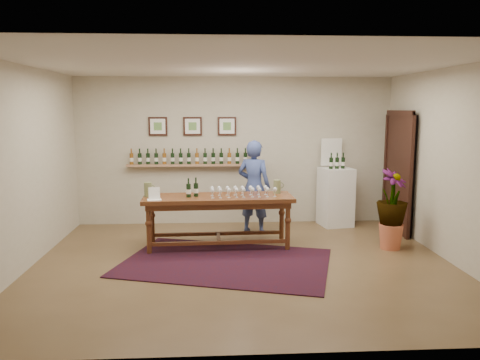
{
  "coord_description": "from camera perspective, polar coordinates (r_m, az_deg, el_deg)",
  "views": [
    {
      "loc": [
        -0.42,
        -6.43,
        2.2
      ],
      "look_at": [
        0.0,
        0.8,
        1.1
      ],
      "focal_mm": 35.0,
      "sensor_mm": 36.0,
      "label": 1
    }
  ],
  "objects": [
    {
      "name": "info_sign",
      "position": [
        9.12,
        11.09,
        3.37
      ],
      "size": [
        0.41,
        0.09,
        0.57
      ],
      "primitive_type": "cube",
      "rotation": [
        0.0,
        0.0,
        0.17
      ],
      "color": "white",
      "rests_on": "display_pedestal"
    },
    {
      "name": "table_bottles",
      "position": [
        7.36,
        -5.84,
        -1.01
      ],
      "size": [
        0.26,
        0.16,
        0.27
      ],
      "primitive_type": null,
      "rotation": [
        0.0,
        0.0,
        -0.08
      ],
      "color": "black",
      "rests_on": "tasting_table"
    },
    {
      "name": "display_pedestal",
      "position": [
        9.06,
        11.57,
        -2.02
      ],
      "size": [
        0.64,
        0.64,
        1.1
      ],
      "primitive_type": "cube",
      "rotation": [
        0.0,
        0.0,
        0.17
      ],
      "color": "white",
      "rests_on": "ground"
    },
    {
      "name": "room_shell",
      "position": [
        8.73,
        13.56,
        1.29
      ],
      "size": [
        6.0,
        6.0,
        6.0
      ],
      "color": "beige",
      "rests_on": "ground"
    },
    {
      "name": "tasting_table",
      "position": [
        7.44,
        -2.66,
        -2.91
      ],
      "size": [
        2.38,
        0.83,
        0.84
      ],
      "rotation": [
        0.0,
        0.0,
        0.03
      ],
      "color": "#4F2213",
      "rests_on": "ground"
    },
    {
      "name": "pitcher_right",
      "position": [
        7.66,
        4.54,
        -0.8
      ],
      "size": [
        0.16,
        0.16,
        0.22
      ],
      "primitive_type": null,
      "rotation": [
        0.0,
        0.0,
        0.18
      ],
      "color": "olive",
      "rests_on": "tasting_table"
    },
    {
      "name": "potted_plant",
      "position": [
        7.75,
        18.03,
        -3.41
      ],
      "size": [
        0.82,
        0.82,
        1.1
      ],
      "rotation": [
        0.0,
        0.0,
        0.75
      ],
      "color": "#C56241",
      "rests_on": "ground"
    },
    {
      "name": "menu_card",
      "position": [
        7.22,
        -10.42,
        -1.62
      ],
      "size": [
        0.23,
        0.19,
        0.19
      ],
      "primitive_type": "cube",
      "rotation": [
        0.0,
        0.0,
        0.2
      ],
      "color": "white",
      "rests_on": "tasting_table"
    },
    {
      "name": "rug",
      "position": [
        6.86,
        -1.77,
        -10.0
      ],
      "size": [
        3.34,
        2.69,
        0.02
      ],
      "primitive_type": "cube",
      "rotation": [
        0.0,
        0.0,
        -0.29
      ],
      "color": "#460D0C",
      "rests_on": "ground"
    },
    {
      "name": "ground",
      "position": [
        6.81,
        0.4,
        -10.21
      ],
      "size": [
        6.0,
        6.0,
        0.0
      ],
      "primitive_type": "plane",
      "color": "brown",
      "rests_on": "ground"
    },
    {
      "name": "table_glasses",
      "position": [
        7.37,
        -0.06,
        -1.39
      ],
      "size": [
        1.16,
        0.34,
        0.16
      ],
      "primitive_type": null,
      "rotation": [
        0.0,
        0.0,
        0.06
      ],
      "color": "silver",
      "rests_on": "tasting_table"
    },
    {
      "name": "person",
      "position": [
        8.32,
        1.72,
        -0.84
      ],
      "size": [
        0.72,
        0.62,
        1.66
      ],
      "primitive_type": "imported",
      "rotation": [
        0.0,
        0.0,
        2.71
      ],
      "color": "#374884",
      "rests_on": "ground"
    },
    {
      "name": "pedestal_bottles",
      "position": [
        8.87,
        11.76,
        2.42
      ],
      "size": [
        0.34,
        0.14,
        0.33
      ],
      "primitive_type": null,
      "rotation": [
        0.0,
        0.0,
        0.17
      ],
      "color": "black",
      "rests_on": "display_pedestal"
    },
    {
      "name": "pitcher_left",
      "position": [
        7.47,
        -11.15,
        -1.15
      ],
      "size": [
        0.16,
        0.16,
        0.23
      ],
      "primitive_type": null,
      "rotation": [
        0.0,
        0.0,
        -0.09
      ],
      "color": "olive",
      "rests_on": "tasting_table"
    }
  ]
}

